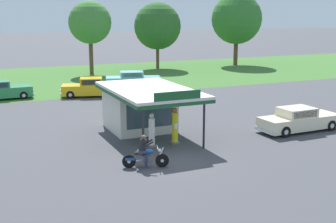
{
  "coord_description": "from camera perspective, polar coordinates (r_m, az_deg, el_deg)",
  "views": [
    {
      "loc": [
        -8.69,
        -19.51,
        7.12
      ],
      "look_at": [
        1.87,
        4.19,
        1.4
      ],
      "focal_mm": 48.07,
      "sensor_mm": 36.0,
      "label": 1
    }
  ],
  "objects": [
    {
      "name": "tree_oak_far_right",
      "position": [
        63.13,
        8.79,
        11.45
      ],
      "size": [
        6.86,
        6.86,
        9.73
      ],
      "color": "brown",
      "rests_on": "ground"
    },
    {
      "name": "gas_pump_nearside",
      "position": [
        24.32,
        -2.07,
        -2.54
      ],
      "size": [
        0.44,
        0.44,
        1.85
      ],
      "color": "slate",
      "rests_on": "ground"
    },
    {
      "name": "bystander_standing_back_lot",
      "position": [
        39.8,
        -1.44,
        3.3
      ],
      "size": [
        0.34,
        0.34,
        1.52
      ],
      "color": "#2D3351",
      "rests_on": "ground"
    },
    {
      "name": "parked_car_back_row_far_left",
      "position": [
        44.75,
        -4.47,
        4.1
      ],
      "size": [
        5.83,
        3.43,
        1.44
      ],
      "color": "#7AC6D1",
      "rests_on": "ground"
    },
    {
      "name": "featured_classic_sedan",
      "position": [
        28.69,
        16.27,
        -1.06
      ],
      "size": [
        5.47,
        1.99,
        1.48
      ],
      "color": "beige",
      "rests_on": "ground"
    },
    {
      "name": "tree_oak_distant_spare",
      "position": [
        53.81,
        -9.87,
        11.05
      ],
      "size": [
        4.96,
        4.96,
        8.5
      ],
      "color": "brown",
      "rests_on": "ground"
    },
    {
      "name": "gas_pump_offside",
      "position": [
        24.83,
        0.89,
        -1.99
      ],
      "size": [
        0.44,
        0.44,
        2.04
      ],
      "color": "slate",
      "rests_on": "ground"
    },
    {
      "name": "ground_plane",
      "position": [
        22.51,
        -0.01,
        -6.0
      ],
      "size": [
        300.0,
        300.0,
        0.0
      ],
      "primitive_type": "plane",
      "color": "#424247"
    },
    {
      "name": "parked_car_back_row_centre",
      "position": [
        39.61,
        -9.92,
        2.96
      ],
      "size": [
        5.1,
        3.03,
        1.61
      ],
      "color": "gold",
      "rests_on": "ground"
    },
    {
      "name": "parked_car_second_row_spare",
      "position": [
        40.25,
        -20.48,
        2.49
      ],
      "size": [
        5.13,
        2.12,
        1.54
      ],
      "color": "#2D844C",
      "rests_on": "ground"
    },
    {
      "name": "tree_oak_centre",
      "position": [
        58.5,
        -1.43,
        10.68
      ],
      "size": [
        5.99,
        5.99,
        8.44
      ],
      "color": "brown",
      "rests_on": "ground"
    },
    {
      "name": "motorcycle_with_rider",
      "position": [
        21.12,
        -2.97,
        -5.41
      ],
      "size": [
        2.1,
        0.94,
        1.58
      ],
      "color": "black",
      "rests_on": "ground"
    },
    {
      "name": "grass_verge_strip",
      "position": [
        50.77,
        -13.96,
        4.01
      ],
      "size": [
        120.0,
        24.0,
        0.01
      ],
      "primitive_type": "cube",
      "color": "#3D6B2D",
      "rests_on": "ground"
    },
    {
      "name": "service_station_kiosk",
      "position": [
        27.41,
        -3.36,
        0.92
      ],
      "size": [
        4.36,
        7.71,
        3.28
      ],
      "color": "silver",
      "rests_on": "ground"
    }
  ]
}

